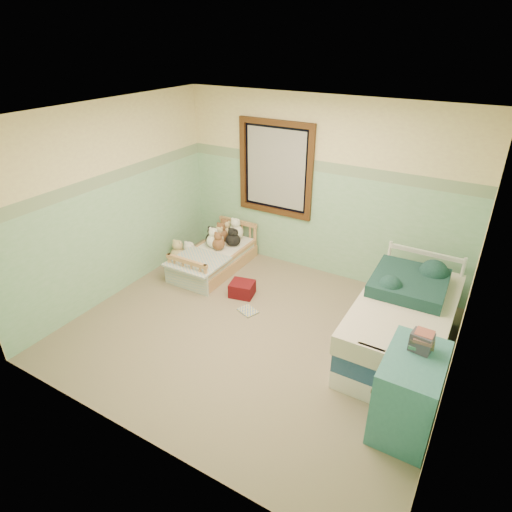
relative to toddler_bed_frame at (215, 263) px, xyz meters
The scene contains 33 objects.
floor 1.68m from the toddler_bed_frame, 38.69° to the right, with size 4.20×3.60×0.02m, color #7C6E58.
ceiling 2.95m from the toddler_bed_frame, 38.69° to the right, with size 4.20×3.60×0.02m, color silver.
wall_back 1.91m from the toddler_bed_frame, 29.77° to the left, with size 4.20×0.04×2.50m, color beige.
wall_front 3.35m from the toddler_bed_frame, 65.30° to the right, with size 4.20×0.04×2.50m, color beige.
wall_left 1.75m from the toddler_bed_frame, 126.93° to the right, with size 0.04×3.60×2.50m, color beige.
wall_right 3.75m from the toddler_bed_frame, 17.11° to the right, with size 0.04×3.60×2.50m, color beige.
wainscot_mint 1.64m from the toddler_bed_frame, 29.28° to the left, with size 4.20×0.01×1.50m, color #75B180.
border_strip 2.11m from the toddler_bed_frame, 29.28° to the left, with size 4.20×0.01×0.15m, color #396D43.
window_frame 1.65m from the toddler_bed_frame, 49.29° to the left, with size 1.16×0.06×1.36m, color #371E0C.
window_blinds 1.66m from the toddler_bed_frame, 49.69° to the left, with size 0.92×0.01×1.12m, color #B7B7B3.
toddler_bed_frame is the anchor object (origin of this frame).
toddler_mattress 0.15m from the toddler_bed_frame, ahead, with size 0.62×1.30×0.12m, color silver.
patchwork_quilt 0.48m from the toddler_bed_frame, 90.00° to the right, with size 0.74×0.68×0.03m, color #7EA6C2.
plush_bed_brown 0.61m from the toddler_bed_frame, 106.70° to the left, with size 0.20×0.20×0.20m, color brown.
plush_bed_white 0.60m from the toddler_bed_frame, 84.29° to the left, with size 0.23×0.23×0.23m, color white.
plush_bed_tan 0.42m from the toddler_bed_frame, 109.65° to the left, with size 0.18×0.18×0.18m, color #DAC38A.
plush_bed_dark 0.43m from the toddler_bed_frame, 65.10° to the left, with size 0.20×0.20×0.20m, color black.
plush_floor_cream 0.42m from the toddler_bed_frame, 167.88° to the right, with size 0.25×0.25×0.25m, color silver.
plush_floor_tan 0.61m from the toddler_bed_frame, 166.94° to the right, with size 0.25×0.25×0.25m, color #DAC38A.
twin_bed_frame 2.91m from the toddler_bed_frame, 10.65° to the right, with size 0.91×1.82×0.22m, color white.
twin_boxspring 2.92m from the toddler_bed_frame, 10.65° to the right, with size 0.91×1.82×0.22m, color navy.
twin_mattress 2.95m from the toddler_bed_frame, 10.65° to the right, with size 0.95×1.86×0.22m, color silver.
teal_blanket 2.89m from the toddler_bed_frame, ahead, with size 0.77×0.82×0.14m, color #10272A.
dresser 3.52m from the toddler_bed_frame, 25.86° to the right, with size 0.49×0.78×0.78m, color #34737D.
book_stack 3.55m from the toddler_bed_frame, 24.10° to the right, with size 0.18×0.14×0.18m, color #4B302B.
red_pillow 0.86m from the toddler_bed_frame, 30.05° to the right, with size 0.31×0.27×0.20m, color maroon.
floor_book 1.25m from the toddler_bed_frame, 35.70° to the right, with size 0.24×0.18×0.02m, color #E8D14E.
extra_plush_0 0.36m from the toddler_bed_frame, 135.54° to the left, with size 0.21×0.21×0.21m, color black.
extra_plush_1 0.60m from the toddler_bed_frame, 103.07° to the left, with size 0.19×0.19×0.19m, color #DAC38A.
extra_plush_2 0.34m from the toddler_bed_frame, 131.33° to the left, with size 0.21×0.21×0.21m, color white.
extra_plush_3 0.45m from the toddler_bed_frame, 62.01° to the left, with size 0.19×0.19×0.19m, color black.
extra_plush_4 0.46m from the toddler_bed_frame, 107.19° to the left, with size 0.21×0.21×0.21m, color brown.
extra_plush_5 0.31m from the toddler_bed_frame, 66.19° to the left, with size 0.19×0.19×0.19m, color brown.
Camera 1 is at (2.09, -3.55, 3.20)m, focal length 30.24 mm.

